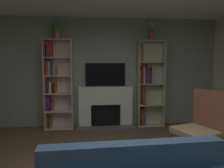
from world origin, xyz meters
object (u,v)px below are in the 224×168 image
Objects in this scene: bookshelf_left at (55,83)px; bookshelf_right at (147,85)px; potted_plant at (57,30)px; vase_with_flowers at (152,34)px; fireplace at (106,106)px; armchair at (201,126)px; coffee_table at (127,167)px; tv at (105,75)px.

bookshelf_left is 2.30m from bookshelf_right.
potted_plant reaches higher than bookshelf_right.
bookshelf_left is 5.61× the size of potted_plant.
vase_with_flowers is (2.30, -0.00, -0.06)m from potted_plant.
fireplace is 1.27× the size of armchair.
vase_with_flowers is 3.66m from coffee_table.
vase_with_flowers reaches higher than bookshelf_right.
tv is 2.60× the size of potted_plant.
tv is 1.23× the size of coffee_table.
potted_plant reaches higher than bookshelf_left.
coffee_table is (1.28, -2.94, -0.73)m from bookshelf_left.
bookshelf_right is 2.11m from armchair.
bookshelf_right is 1.27m from vase_with_flowers.
bookshelf_left is (-1.23, -0.02, 0.59)m from fireplace.
potted_plant is (-1.15, -0.12, 1.08)m from tv.
armchair is at bearing -37.24° from potted_plant.
tv is at bearing 124.62° from armchair.
tv reaches higher than armchair.
tv is 1.58m from potted_plant.
potted_plant is at bearing -178.95° from bookshelf_right.
bookshelf_right is (1.06, -0.01, 0.53)m from fireplace.
potted_plant reaches higher than armchair.
bookshelf_left is (-1.23, -0.09, -0.19)m from tv.
vase_with_flowers is at bearing -2.63° from fireplace.
tv is 3.16m from coffee_table.
vase_with_flowers is at bearing -6.06° from tv.
bookshelf_right reaches higher than coffee_table.
tv is 0.88× the size of armchair.
fireplace is at bearing 177.37° from vase_with_flowers.
armchair is (2.68, -2.00, -0.55)m from bookshelf_left.
tv is 2.20× the size of vase_with_flowers.
tv is at bearing 4.23° from bookshelf_left.
tv is 1.25m from bookshelf_left.
fireplace is 3.75× the size of potted_plant.
coffee_table is (-1.39, -0.94, -0.17)m from armchair.
tv reaches higher than fireplace.
tv is at bearing 175.73° from bookshelf_right.
fireplace is 0.67× the size of bookshelf_right.
potted_plant is at bearing -19.20° from bookshelf_left.
tv is 0.46× the size of bookshelf_left.
potted_plant is at bearing -174.04° from tv.
fireplace is 2.19m from potted_plant.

